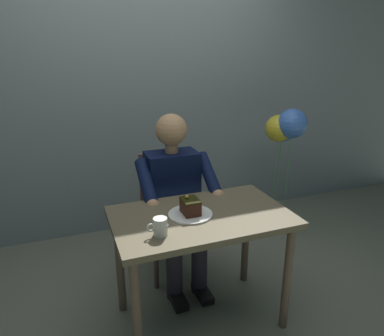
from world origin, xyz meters
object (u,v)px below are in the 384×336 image
(coffee_cup, at_px, (160,227))
(dessert_spoon, at_px, (165,222))
(seated_person, at_px, (176,198))
(balloon_display, at_px, (284,134))
(chair, at_px, (169,207))
(cake_slice, at_px, (190,206))
(dining_table, at_px, (201,230))

(coffee_cup, distance_m, dessert_spoon, 0.14)
(seated_person, distance_m, balloon_display, 1.21)
(chair, distance_m, balloon_display, 1.21)
(seated_person, relative_size, balloon_display, 1.05)
(balloon_display, bearing_deg, seated_person, 17.83)
(cake_slice, distance_m, dessert_spoon, 0.18)
(chair, bearing_deg, coffee_cup, 70.12)
(chair, bearing_deg, balloon_display, -170.55)
(dining_table, xyz_separation_m, coffee_cup, (0.29, 0.15, 0.15))
(dining_table, distance_m, cake_slice, 0.17)
(dining_table, relative_size, chair, 1.14)
(coffee_cup, bearing_deg, seated_person, -114.84)
(dining_table, bearing_deg, cake_slice, -12.08)
(balloon_display, bearing_deg, coffee_cup, 34.85)
(chair, bearing_deg, dining_table, 90.00)
(dining_table, relative_size, dessert_spoon, 7.07)
(chair, height_order, balloon_display, balloon_display)
(cake_slice, xyz_separation_m, coffee_cup, (0.22, 0.16, -0.00))
(chair, height_order, coffee_cup, chair)
(cake_slice, relative_size, dessert_spoon, 0.84)
(seated_person, relative_size, coffee_cup, 11.37)
(dessert_spoon, bearing_deg, seated_person, -114.20)
(cake_slice, bearing_deg, chair, -95.61)
(dining_table, bearing_deg, balloon_display, -143.47)
(seated_person, bearing_deg, coffee_cup, 65.16)
(chair, relative_size, coffee_cup, 8.37)
(dining_table, distance_m, chair, 0.65)
(cake_slice, height_order, dessert_spoon, cake_slice)
(chair, relative_size, balloon_display, 0.78)
(cake_slice, bearing_deg, dessert_spoon, 15.22)
(seated_person, height_order, dessert_spoon, seated_person)
(dessert_spoon, height_order, balloon_display, balloon_display)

